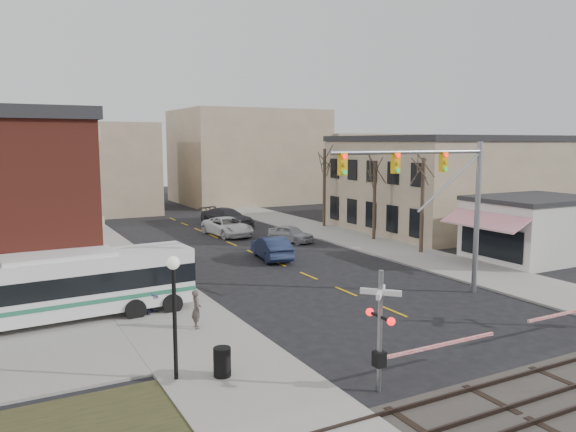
% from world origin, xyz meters
% --- Properties ---
extents(ground, '(160.00, 160.00, 0.00)m').
position_xyz_m(ground, '(0.00, 0.00, 0.00)').
color(ground, black).
rests_on(ground, ground).
extents(sidewalk_west, '(5.00, 60.00, 0.12)m').
position_xyz_m(sidewalk_west, '(-9.50, 20.00, 0.06)').
color(sidewalk_west, gray).
rests_on(sidewalk_west, ground).
extents(sidewalk_east, '(5.00, 60.00, 0.12)m').
position_xyz_m(sidewalk_east, '(9.50, 20.00, 0.06)').
color(sidewalk_east, gray).
rests_on(sidewalk_east, ground).
extents(tan_building, '(20.30, 15.30, 8.50)m').
position_xyz_m(tan_building, '(22.00, 20.00, 4.26)').
color(tan_building, gray).
rests_on(tan_building, ground).
extents(awning_shop, '(9.74, 6.20, 4.30)m').
position_xyz_m(awning_shop, '(15.97, 7.00, 2.16)').
color(awning_shop, beige).
rests_on(awning_shop, ground).
extents(tree_east_a, '(0.28, 0.28, 6.75)m').
position_xyz_m(tree_east_a, '(10.50, 12.00, 3.50)').
color(tree_east_a, '#382B21').
rests_on(tree_east_a, sidewalk_east).
extents(tree_east_b, '(0.28, 0.28, 6.30)m').
position_xyz_m(tree_east_b, '(10.80, 18.00, 3.27)').
color(tree_east_b, '#382B21').
rests_on(tree_east_b, sidewalk_east).
extents(tree_east_c, '(0.28, 0.28, 7.20)m').
position_xyz_m(tree_east_c, '(11.00, 26.00, 3.72)').
color(tree_east_c, '#382B21').
rests_on(tree_east_c, sidewalk_east).
extents(transit_bus, '(11.76, 3.24, 2.99)m').
position_xyz_m(transit_bus, '(-14.06, 7.52, 1.70)').
color(transit_bus, silver).
rests_on(transit_bus, ground).
extents(traffic_signal_mast, '(9.30, 0.30, 8.00)m').
position_xyz_m(traffic_signal_mast, '(3.37, 2.67, 5.70)').
color(traffic_signal_mast, gray).
rests_on(traffic_signal_mast, ground).
extents(rr_crossing_west, '(5.60, 1.36, 4.00)m').
position_xyz_m(rr_crossing_west, '(-5.45, -4.61, 1.97)').
color(rr_crossing_west, gray).
rests_on(rr_crossing_west, ground).
extents(street_lamp, '(0.44, 0.44, 4.19)m').
position_xyz_m(street_lamp, '(-11.42, -0.85, 3.12)').
color(street_lamp, black).
rests_on(street_lamp, sidewalk_west).
extents(trash_bin, '(0.60, 0.60, 0.99)m').
position_xyz_m(trash_bin, '(-9.97, -1.36, 0.62)').
color(trash_bin, black).
rests_on(trash_bin, sidewalk_west).
extents(car_a, '(2.96, 4.25, 1.34)m').
position_xyz_m(car_a, '(4.52, 20.57, 0.67)').
color(car_a, '#9B9B9F').
rests_on(car_a, ground).
extents(car_b, '(2.39, 5.02, 1.59)m').
position_xyz_m(car_b, '(0.19, 15.37, 0.79)').
color(car_b, '#19223F').
rests_on(car_b, ground).
extents(car_c, '(3.20, 5.88, 1.57)m').
position_xyz_m(car_c, '(1.18, 25.77, 0.78)').
color(car_c, silver).
rests_on(car_c, ground).
extents(car_d, '(4.45, 6.24, 1.68)m').
position_xyz_m(car_d, '(3.24, 30.97, 0.84)').
color(car_d, '#37363B').
rests_on(car_d, ground).
extents(pedestrian_near, '(0.48, 0.66, 1.66)m').
position_xyz_m(pedestrian_near, '(-9.11, 3.79, 0.95)').
color(pedestrian_near, '#4D443D').
rests_on(pedestrian_near, sidewalk_west).
extents(pedestrian_far, '(1.10, 1.04, 1.78)m').
position_xyz_m(pedestrian_far, '(-10.13, 6.74, 1.01)').
color(pedestrian_far, '#36395F').
rests_on(pedestrian_far, sidewalk_west).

